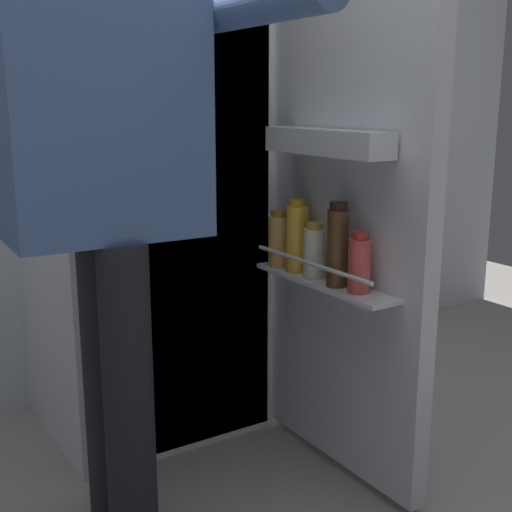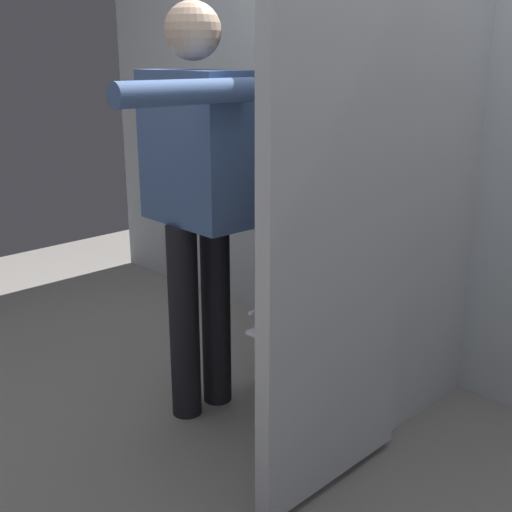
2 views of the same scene
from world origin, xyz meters
TOP-DOWN VIEW (x-y plane):
  - ground_plane at (0.00, 0.00)m, footprint 5.97×5.97m
  - kitchen_wall at (0.00, 0.90)m, footprint 4.40×0.10m
  - refrigerator at (0.03, 0.49)m, footprint 0.74×1.27m
  - person at (-0.32, -0.06)m, footprint 0.54×0.77m

SIDE VIEW (x-z plane):
  - ground_plane at x=0.00m, z-range 0.00..0.00m
  - refrigerator at x=0.03m, z-range 0.00..1.80m
  - person at x=-0.32m, z-range 0.16..1.76m
  - kitchen_wall at x=0.00m, z-range 0.00..2.47m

